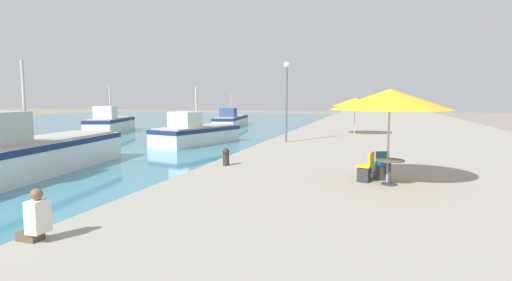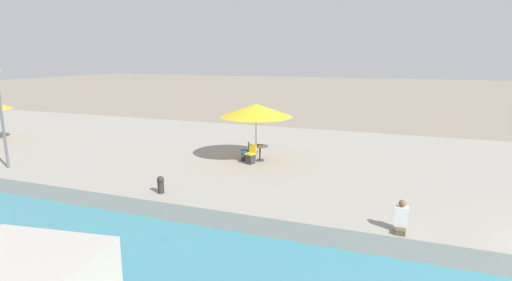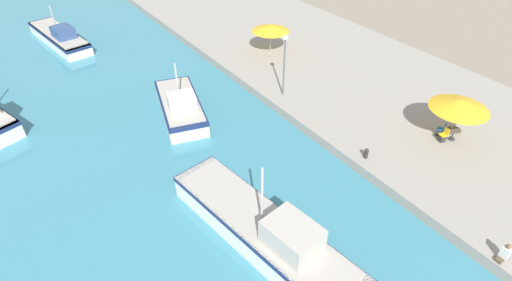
# 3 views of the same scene
# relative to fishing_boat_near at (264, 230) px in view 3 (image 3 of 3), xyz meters

# --- Properties ---
(quay_promenade) EXTENTS (16.00, 90.00, 0.69)m
(quay_promenade) POSITION_rel_fishing_boat_near_xyz_m (15.43, 24.63, -0.62)
(quay_promenade) COLOR gray
(quay_promenade) RESTS_ON ground_plane
(fishing_boat_near) EXTENTS (4.11, 11.13, 4.68)m
(fishing_boat_near) POSITION_rel_fishing_boat_near_xyz_m (0.00, 0.00, 0.00)
(fishing_boat_near) COLOR white
(fishing_boat_near) RESTS_ON water_basin
(fishing_boat_mid) EXTENTS (4.33, 7.19, 3.96)m
(fishing_boat_mid) POSITION_rel_fishing_boat_near_xyz_m (1.74, 12.42, -0.14)
(fishing_boat_mid) COLOR silver
(fishing_boat_mid) RESTS_ON water_basin
(fishing_boat_distant) EXTENTS (3.67, 9.69, 3.61)m
(fishing_boat_distant) POSITION_rel_fishing_boat_near_xyz_m (-2.14, 30.12, -0.20)
(fishing_boat_distant) COLOR white
(fishing_boat_distant) RESTS_ON water_basin
(cafe_umbrella_pink) EXTENTS (3.47, 3.47, 2.78)m
(cafe_umbrella_pink) POSITION_rel_fishing_boat_near_xyz_m (13.93, -0.37, 2.20)
(cafe_umbrella_pink) COLOR #B7B7B7
(cafe_umbrella_pink) RESTS_ON quay_promenade
(cafe_umbrella_white) EXTENTS (3.19, 3.19, 2.53)m
(cafe_umbrella_white) POSITION_rel_fishing_boat_near_xyz_m (12.19, 16.06, 1.97)
(cafe_umbrella_white) COLOR #B7B7B7
(cafe_umbrella_white) RESTS_ON quay_promenade
(cafe_table) EXTENTS (0.80, 0.80, 0.74)m
(cafe_table) POSITION_rel_fishing_boat_near_xyz_m (13.99, -0.56, 0.26)
(cafe_table) COLOR #333338
(cafe_table) RESTS_ON quay_promenade
(cafe_chair_left) EXTENTS (0.53, 0.55, 0.91)m
(cafe_chair_left) POSITION_rel_fishing_boat_near_xyz_m (13.72, 0.12, 0.05)
(cafe_chair_left) COLOR #2D2D33
(cafe_chair_left) RESTS_ON quay_promenade
(cafe_chair_right) EXTENTS (0.53, 0.51, 0.91)m
(cafe_chair_right) POSITION_rel_fishing_boat_near_xyz_m (13.30, -0.34, 0.05)
(cafe_chair_right) COLOR #2D2D33
(cafe_chair_right) RESTS_ON quay_promenade
(person_at_quay) EXTENTS (0.52, 0.36, 0.95)m
(person_at_quay) POSITION_rel_fishing_boat_near_xyz_m (7.88, -7.17, 0.14)
(person_at_quay) COLOR brown
(person_at_quay) RESTS_ON quay_promenade
(mooring_bollard) EXTENTS (0.26, 0.26, 0.65)m
(mooring_bollard) POSITION_rel_fishing_boat_near_xyz_m (8.23, 1.24, 0.07)
(mooring_bollard) COLOR #2D2823
(mooring_bollard) RESTS_ON quay_promenade
(lamppost) EXTENTS (0.36, 0.36, 4.56)m
(lamppost) POSITION_rel_fishing_boat_near_xyz_m (8.69, 9.74, 2.82)
(lamppost) COLOR #565B60
(lamppost) RESTS_ON quay_promenade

